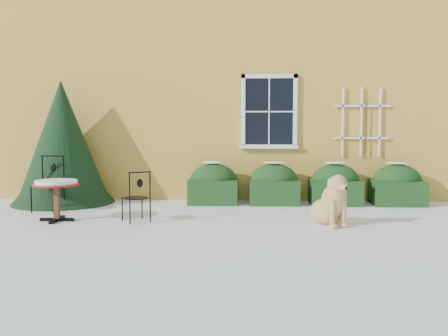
{
  "coord_description": "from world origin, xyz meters",
  "views": [
    {
      "loc": [
        0.42,
        -8.08,
        1.7
      ],
      "look_at": [
        0.0,
        1.0,
        0.9
      ],
      "focal_mm": 40.0,
      "sensor_mm": 36.0,
      "label": 1
    }
  ],
  "objects_px": {
    "bistro_table": "(56,187)",
    "patio_chair_near": "(137,197)",
    "patio_chair_far": "(49,183)",
    "dog": "(332,204)",
    "evergreen_shrub": "(63,154)"
  },
  "relations": [
    {
      "from": "bistro_table",
      "to": "dog",
      "type": "distance_m",
      "value": 4.78
    },
    {
      "from": "patio_chair_near",
      "to": "patio_chair_far",
      "type": "bearing_deg",
      "value": -61.9
    },
    {
      "from": "evergreen_shrub",
      "to": "patio_chair_near",
      "type": "distance_m",
      "value": 2.95
    },
    {
      "from": "bistro_table",
      "to": "dog",
      "type": "relative_size",
      "value": 0.79
    },
    {
      "from": "evergreen_shrub",
      "to": "patio_chair_far",
      "type": "distance_m",
      "value": 1.12
    },
    {
      "from": "evergreen_shrub",
      "to": "patio_chair_far",
      "type": "height_order",
      "value": "evergreen_shrub"
    },
    {
      "from": "patio_chair_near",
      "to": "patio_chair_far",
      "type": "height_order",
      "value": "patio_chair_far"
    },
    {
      "from": "bistro_table",
      "to": "patio_chair_far",
      "type": "distance_m",
      "value": 1.16
    },
    {
      "from": "bistro_table",
      "to": "patio_chair_near",
      "type": "height_order",
      "value": "patio_chair_near"
    },
    {
      "from": "dog",
      "to": "bistro_table",
      "type": "bearing_deg",
      "value": 157.44
    },
    {
      "from": "bistro_table",
      "to": "patio_chair_far",
      "type": "bearing_deg",
      "value": 118.06
    },
    {
      "from": "patio_chair_far",
      "to": "bistro_table",
      "type": "bearing_deg",
      "value": -55.39
    },
    {
      "from": "dog",
      "to": "patio_chair_far",
      "type": "bearing_deg",
      "value": 146.75
    },
    {
      "from": "bistro_table",
      "to": "patio_chair_near",
      "type": "bearing_deg",
      "value": -0.31
    },
    {
      "from": "bistro_table",
      "to": "patio_chair_near",
      "type": "xyz_separation_m",
      "value": [
        1.43,
        -0.01,
        -0.16
      ]
    }
  ]
}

